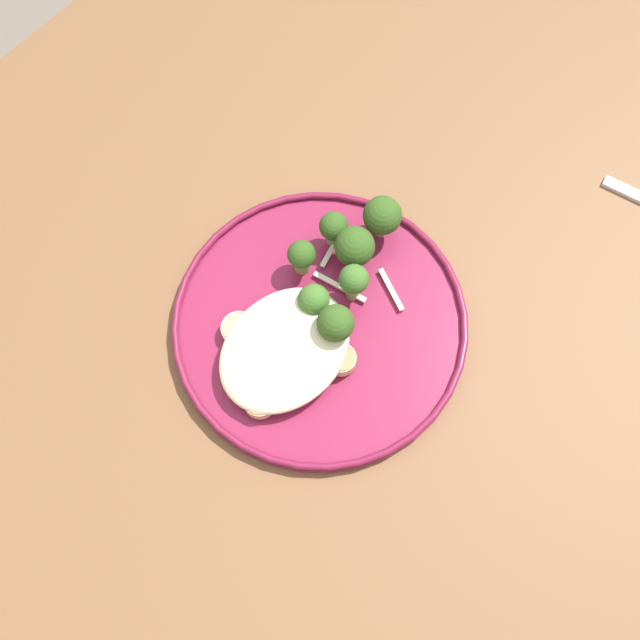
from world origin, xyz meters
name	(u,v)px	position (x,y,z in m)	size (l,w,h in m)	color
ground	(313,483)	(0.00, 0.00, 0.00)	(6.00, 6.00, 0.00)	#665B51
wooden_dining_table	(308,381)	(0.00, 0.00, 0.66)	(1.40, 1.00, 0.74)	brown
dinner_plate	(320,324)	(-0.03, -0.01, 0.75)	(0.29, 0.29, 0.02)	maroon
noodle_bed	(285,349)	(0.01, -0.02, 0.77)	(0.14, 0.11, 0.03)	beige
seared_scallop_right_edge	(239,329)	(0.03, -0.06, 0.76)	(0.03, 0.03, 0.01)	beige
seared_scallop_large_seared	(299,362)	(0.01, 0.00, 0.76)	(0.03, 0.03, 0.01)	#DBB77A
seared_scallop_tilted_round	(282,337)	(0.00, -0.03, 0.76)	(0.03, 0.03, 0.01)	#DBB77A
seared_scallop_left_edge	(341,359)	(-0.02, 0.03, 0.76)	(0.03, 0.03, 0.02)	#DBB77A
seared_scallop_on_noodles	(261,402)	(0.07, 0.00, 0.76)	(0.03, 0.03, 0.01)	#DBB77A
seared_scallop_rear_pale	(317,344)	(-0.01, 0.00, 0.76)	(0.03, 0.03, 0.01)	#E5C689
broccoli_floret_near_rim	(335,324)	(-0.03, 0.01, 0.79)	(0.04, 0.04, 0.06)	#7A994C
broccoli_floret_center_pile	(354,281)	(-0.08, -0.01, 0.78)	(0.03, 0.03, 0.05)	#7A994C
broccoli_floret_right_tilted	(334,228)	(-0.11, -0.06, 0.78)	(0.03, 0.03, 0.05)	#7A994C
broccoli_floret_tall_stalk	(302,256)	(-0.07, -0.07, 0.78)	(0.03, 0.03, 0.05)	#7A994C
broccoli_floret_split_head	(382,216)	(-0.15, -0.03, 0.78)	(0.04, 0.04, 0.06)	#7A994C
broccoli_floret_left_leaning	(354,247)	(-0.10, -0.03, 0.78)	(0.04, 0.04, 0.05)	#7A994C
broccoli_floret_rear_charred	(314,300)	(-0.04, -0.03, 0.78)	(0.03, 0.03, 0.05)	#7A994C
onion_sliver_long_sliver	(391,290)	(-0.10, 0.02, 0.75)	(0.05, 0.01, 0.00)	silver
onion_sliver_pale_crescent	(331,249)	(-0.10, -0.06, 0.75)	(0.04, 0.01, 0.00)	silver
onion_sliver_curled_piece	(340,287)	(-0.07, -0.02, 0.75)	(0.06, 0.01, 0.00)	silver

